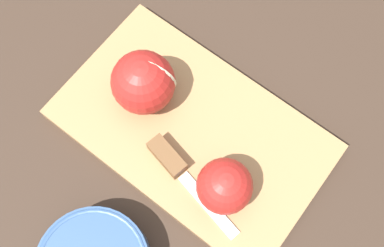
{
  "coord_description": "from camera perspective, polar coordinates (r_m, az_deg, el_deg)",
  "views": [
    {
      "loc": [
        0.12,
        -0.15,
        0.59
      ],
      "look_at": [
        0.0,
        0.0,
        0.04
      ],
      "focal_mm": 42.0,
      "sensor_mm": 36.0,
      "label": 1
    }
  ],
  "objects": [
    {
      "name": "ground_plane",
      "position": [
        0.62,
        -0.0,
        -1.18
      ],
      "size": [
        4.0,
        4.0,
        0.0
      ],
      "primitive_type": "plane",
      "color": "#38281E"
    },
    {
      "name": "cutting_board",
      "position": [
        0.61,
        -0.0,
        -0.9
      ],
      "size": [
        0.36,
        0.22,
        0.02
      ],
      "color": "#A37A4C",
      "rests_on": "ground_plane"
    },
    {
      "name": "apple_half_left",
      "position": [
        0.59,
        -5.96,
        5.51
      ],
      "size": [
        0.08,
        0.08,
        0.08
      ],
      "rotation": [
        0.0,
        0.0,
        1.89
      ],
      "color": "red",
      "rests_on": "cutting_board"
    },
    {
      "name": "apple_half_right",
      "position": [
        0.55,
        4.15,
        -7.91
      ],
      "size": [
        0.07,
        0.07,
        0.07
      ],
      "rotation": [
        0.0,
        0.0,
        2.39
      ],
      "color": "red",
      "rests_on": "cutting_board"
    },
    {
      "name": "knife",
      "position": [
        0.58,
        -2.35,
        -5.12
      ],
      "size": [
        0.16,
        0.05,
        0.02
      ],
      "rotation": [
        0.0,
        0.0,
        -0.21
      ],
      "color": "silver",
      "rests_on": "cutting_board"
    }
  ]
}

